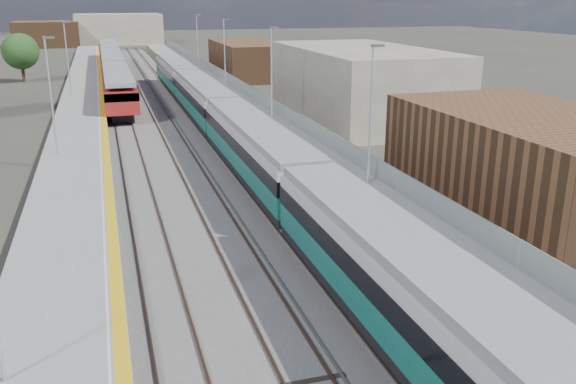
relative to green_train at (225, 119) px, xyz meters
name	(u,v)px	position (x,y,z in m)	size (l,w,h in m)	color
ground	(182,117)	(-1.50, 13.35, -2.19)	(320.00, 320.00, 0.00)	#47443A
ballast_bed	(156,113)	(-3.75, 15.85, -2.16)	(10.50, 155.00, 0.06)	#565451
tracks	(160,109)	(-3.15, 17.52, -2.08)	(8.96, 160.00, 0.17)	#4C3323
platform_right	(231,104)	(3.78, 15.84, -1.66)	(4.70, 155.00, 8.52)	slate
platform_left	(82,112)	(-10.55, 15.84, -1.67)	(4.30, 155.00, 8.52)	slate
green_train	(225,119)	(0.00, 0.00, 0.00)	(2.83, 78.70, 3.11)	black
red_train	(113,66)	(-7.00, 39.40, 0.01)	(2.95, 59.83, 3.73)	black
tree_c	(20,51)	(-18.44, 44.35, 1.82)	(4.70, 4.70, 6.38)	#382619
tree_d	(359,62)	(19.72, 20.79, 1.56)	(4.40, 4.40, 5.96)	#382619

